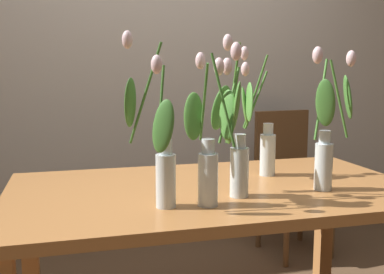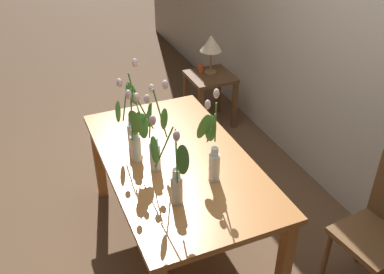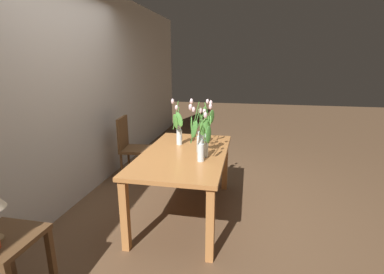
{
  "view_description": "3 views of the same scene",
  "coord_description": "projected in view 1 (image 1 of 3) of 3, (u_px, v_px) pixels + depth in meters",
  "views": [
    {
      "loc": [
        -0.53,
        -1.67,
        1.19
      ],
      "look_at": [
        -0.09,
        0.0,
        0.94
      ],
      "focal_mm": 42.36,
      "sensor_mm": 36.0,
      "label": 1
    },
    {
      "loc": [
        2.17,
        -0.81,
        2.39
      ],
      "look_at": [
        0.06,
        0.08,
        0.93
      ],
      "focal_mm": 40.88,
      "sensor_mm": 36.0,
      "label": 2
    },
    {
      "loc": [
        -2.85,
        -0.65,
        1.7
      ],
      "look_at": [
        0.03,
        -0.08,
        0.91
      ],
      "focal_mm": 26.32,
      "sensor_mm": 36.0,
      "label": 3
    }
  ],
  "objects": [
    {
      "name": "tulip_vase_1",
      "position": [
        328.0,
        142.0,
        1.71
      ],
      "size": [
        0.24,
        0.18,
        0.54
      ],
      "color": "silver",
      "rests_on": "dining_table"
    },
    {
      "name": "tulip_vase_2",
      "position": [
        261.0,
        135.0,
        1.96
      ],
      "size": [
        0.17,
        0.15,
        0.56
      ],
      "color": "silver",
      "rests_on": "dining_table"
    },
    {
      "name": "tulip_vase_3",
      "position": [
        159.0,
        154.0,
        1.49
      ],
      "size": [
        0.17,
        0.21,
        0.59
      ],
      "color": "silver",
      "rests_on": "dining_table"
    },
    {
      "name": "dining_table",
      "position": [
        214.0,
        209.0,
        1.81
      ],
      "size": [
        1.6,
        0.9,
        0.74
      ],
      "color": "#B7753D",
      "rests_on": "ground"
    },
    {
      "name": "tulip_vase_4",
      "position": [
        233.0,
        142.0,
        1.61
      ],
      "size": [
        0.15,
        0.23,
        0.59
      ],
      "color": "silver",
      "rests_on": "dining_table"
    },
    {
      "name": "dining_chair",
      "position": [
        289.0,
        173.0,
        3.01
      ],
      "size": [
        0.44,
        0.44,
        0.93
      ],
      "color": "brown",
      "rests_on": "ground"
    },
    {
      "name": "room_wall_rear",
      "position": [
        151.0,
        48.0,
        3.06
      ],
      "size": [
        9.0,
        0.1,
        2.7
      ],
      "primitive_type": "cube",
      "color": "beige",
      "rests_on": "ground"
    },
    {
      "name": "tulip_vase_0",
      "position": [
        210.0,
        152.0,
        1.53
      ],
      "size": [
        0.18,
        0.21,
        0.55
      ],
      "color": "silver",
      "rests_on": "dining_table"
    }
  ]
}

